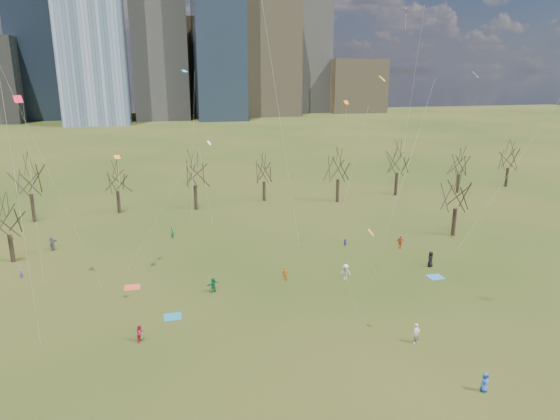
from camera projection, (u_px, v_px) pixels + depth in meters
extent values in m
plane|color=black|center=(312.00, 318.00, 45.44)|extent=(500.00, 500.00, 0.00)
cube|color=slate|center=(157.00, 11.00, 222.23)|extent=(24.00, 24.00, 95.00)
cube|color=#726347|center=(268.00, 41.00, 247.18)|extent=(28.00, 28.00, 72.00)
cube|color=#384C66|center=(42.00, 47.00, 227.98)|extent=(25.00, 25.00, 65.00)
cube|color=slate|center=(307.00, 57.00, 268.97)|extent=(22.00, 22.00, 58.00)
cube|color=#726347|center=(184.00, 67.00, 264.30)|extent=(30.00, 30.00, 48.00)
cube|color=#726347|center=(352.00, 86.00, 274.23)|extent=(30.00, 28.00, 28.00)
cylinder|color=black|center=(33.00, 208.00, 73.97)|extent=(0.55, 0.55, 4.28)
cylinder|color=black|center=(119.00, 202.00, 78.76)|extent=(0.52, 0.52, 3.60)
cylinder|color=black|center=(196.00, 197.00, 80.60)|extent=(0.54, 0.54, 4.05)
cylinder|color=black|center=(264.00, 191.00, 86.32)|extent=(0.51, 0.51, 3.38)
cylinder|color=black|center=(338.00, 191.00, 85.35)|extent=(0.54, 0.54, 3.96)
cylinder|color=black|center=(396.00, 184.00, 90.02)|extent=(0.54, 0.54, 4.14)
cylinder|color=black|center=(458.00, 183.00, 92.01)|extent=(0.52, 0.52, 3.51)
cylinder|color=black|center=(507.00, 177.00, 96.68)|extent=(0.53, 0.53, 3.74)
cylinder|color=black|center=(11.00, 248.00, 58.45)|extent=(0.51, 0.51, 3.38)
cylinder|color=black|center=(454.00, 222.00, 67.88)|extent=(0.53, 0.53, 3.83)
cube|color=#176A8A|center=(173.00, 317.00, 45.66)|extent=(1.60, 1.50, 0.03)
cube|color=#2565B0|center=(435.00, 277.00, 54.51)|extent=(1.60, 1.50, 0.03)
cube|color=#CC4228|center=(132.00, 287.00, 51.88)|extent=(1.60, 1.50, 0.03)
imported|color=#2652A6|center=(485.00, 382.00, 34.83)|extent=(0.81, 0.61, 1.48)
imported|color=silver|center=(416.00, 333.00, 41.10)|extent=(0.73, 0.58, 1.74)
imported|color=#B61A3B|center=(140.00, 333.00, 41.29)|extent=(0.85, 0.92, 1.52)
imported|color=orange|center=(285.00, 274.00, 53.40)|extent=(0.94, 0.73, 1.49)
imported|color=#17693D|center=(213.00, 285.00, 50.61)|extent=(1.55, 1.10, 1.62)
imported|color=black|center=(431.00, 259.00, 57.20)|extent=(1.06, 1.04, 1.84)
imported|color=#814C98|center=(21.00, 272.00, 53.96)|extent=(0.47, 0.60, 1.45)
imported|color=#2934B5|center=(345.00, 243.00, 63.86)|extent=(0.62, 0.63, 1.02)
imported|color=silver|center=(346.00, 272.00, 53.74)|extent=(1.27, 1.11, 1.71)
imported|color=red|center=(400.00, 242.00, 63.19)|extent=(1.03, 0.54, 1.67)
imported|color=slate|center=(52.00, 243.00, 62.45)|extent=(1.08, 1.80, 1.85)
imported|color=#1B7B45|center=(172.00, 233.00, 66.74)|extent=(0.68, 0.75, 1.72)
plane|color=orange|center=(117.00, 157.00, 49.42)|extent=(0.94, 0.90, 0.27)
cylinder|color=silver|center=(155.00, 220.00, 49.37)|extent=(6.55, 5.27, 12.12)
cylinder|color=orange|center=(119.00, 173.00, 49.85)|extent=(0.04, 0.04, 2.70)
plane|color=#FFA828|center=(382.00, 79.00, 44.42)|extent=(0.90, 0.92, 0.47)
cylinder|color=silver|center=(400.00, 189.00, 45.78)|extent=(3.16, 3.57, 19.68)
cylinder|color=silver|center=(40.00, 154.00, 39.79)|extent=(5.98, 9.52, 27.95)
cylinder|color=silver|center=(276.00, 92.00, 52.33)|extent=(6.86, 4.59, 36.36)
plane|color=green|center=(476.00, 75.00, 53.81)|extent=(1.11, 1.14, 0.63)
cylinder|color=silver|center=(512.00, 170.00, 54.27)|extent=(6.91, 6.50, 19.95)
plane|color=#3598E2|center=(184.00, 71.00, 66.06)|extent=(1.07, 1.04, 0.29)
cylinder|color=silver|center=(193.00, 149.00, 67.25)|extent=(1.06, 3.59, 20.35)
plane|color=orange|center=(346.00, 102.00, 72.92)|extent=(0.89, 0.72, 0.52)
cylinder|color=silver|center=(355.00, 159.00, 72.43)|extent=(0.99, 5.88, 15.91)
cylinder|color=orange|center=(346.00, 115.00, 73.39)|extent=(0.04, 0.04, 3.00)
plane|color=orange|center=(371.00, 232.00, 37.80)|extent=(0.71, 0.77, 0.47)
cylinder|color=silver|center=(357.00, 307.00, 35.12)|extent=(4.88, 6.98, 8.53)
plane|color=red|center=(18.00, 99.00, 44.44)|extent=(1.24, 1.13, 0.62)
cylinder|color=silver|center=(34.00, 204.00, 44.15)|extent=(1.78, 6.23, 17.92)
plane|color=#EF5878|center=(407.00, 9.00, 63.72)|extent=(0.92, 0.93, 0.34)
cylinder|color=silver|center=(408.00, 121.00, 65.52)|extent=(0.19, 4.27, 28.03)
cylinder|color=#EF5878|center=(406.00, 20.00, 64.10)|extent=(0.04, 0.04, 2.40)
plane|color=white|center=(209.00, 143.00, 65.60)|extent=(0.73, 0.76, 0.49)
cylinder|color=silver|center=(206.00, 188.00, 64.91)|extent=(1.76, 4.29, 11.24)
cylinder|color=silver|center=(14.00, 173.00, 31.28)|extent=(1.76, 7.64, 28.36)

